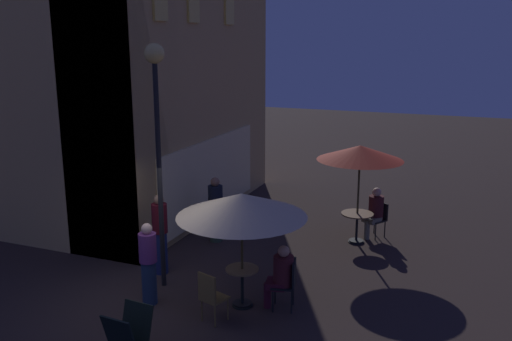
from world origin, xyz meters
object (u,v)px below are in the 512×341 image
street_lamp_near_corner (157,110)px  cafe_chair_2 (378,216)px  patron_standing_3 (148,264)px  menu_sandwich_board (129,335)px  patron_seated_1 (375,209)px  cafe_table_1 (357,220)px  patio_umbrella_1 (360,153)px  patron_standing_2 (216,209)px  patron_standing_4 (160,234)px  cafe_chair_1 (289,280)px  cafe_table_0 (242,281)px  patio_umbrella_0 (242,205)px  patron_seated_0 (281,273)px  cafe_chair_0 (211,294)px

street_lamp_near_corner → cafe_chair_2: street_lamp_near_corner is taller
street_lamp_near_corner → patron_standing_3: 2.92m
menu_sandwich_board → patron_seated_1: (7.00, -2.60, 0.30)m
cafe_table_1 → patio_umbrella_1: 1.70m
patron_standing_2 → patron_standing_4: size_ratio=0.93×
patron_standing_2 → patio_umbrella_1: bearing=-121.3°
cafe_chair_1 → cafe_table_0: bearing=0.0°
patio_umbrella_0 → patron_seated_1: patio_umbrella_0 is taller
cafe_table_1 → patio_umbrella_0: (-4.11, 1.33, 1.42)m
cafe_chair_1 → patron_seated_0: 0.20m
cafe_table_0 → cafe_chair_0: cafe_chair_0 is taller
patron_seated_0 → patron_seated_1: bearing=-114.7°
menu_sandwich_board → patio_umbrella_0: 2.96m
patio_umbrella_1 → cafe_chair_2: 1.91m
cafe_table_1 → patron_seated_1: patron_seated_1 is taller
menu_sandwich_board → cafe_chair_1: cafe_chair_1 is taller
street_lamp_near_corner → patron_standing_4: street_lamp_near_corner is taller
cafe_chair_0 → menu_sandwich_board: bearing=174.7°
patio_umbrella_0 → menu_sandwich_board: bearing=158.4°
patron_standing_2 → cafe_chair_1: bearing=174.8°
street_lamp_near_corner → cafe_table_0: size_ratio=6.45×
patron_standing_4 → cafe_table_0: bearing=55.0°
cafe_table_1 → patron_standing_3: bearing=147.2°
cafe_chair_1 → patron_seated_0: (-0.03, 0.14, 0.14)m
patron_seated_0 → patron_standing_3: bearing=4.2°
patron_seated_1 → patron_standing_2: 4.03m
menu_sandwich_board → patron_seated_0: (2.51, -1.65, 0.27)m
menu_sandwich_board → cafe_chair_0: 1.68m
cafe_table_0 → patron_standing_3: bearing=108.7°
patio_umbrella_0 → patron_seated_0: patio_umbrella_0 is taller
cafe_table_0 → patron_standing_4: bearing=72.0°
street_lamp_near_corner → menu_sandwich_board: size_ratio=5.69×
menu_sandwich_board → patron_seated_0: patron_seated_0 is taller
cafe_table_0 → cafe_chair_2: bearing=-20.0°
menu_sandwich_board → patron_standing_3: 1.97m
patio_umbrella_1 → patron_standing_2: (-1.20, 3.30, -1.45)m
patio_umbrella_0 → patron_standing_2: patio_umbrella_0 is taller
patio_umbrella_0 → patron_standing_3: (-0.57, 1.69, -1.18)m
patron_standing_2 → patron_standing_4: patron_standing_4 is taller
cafe_table_0 → patron_seated_0: 0.76m
cafe_chair_0 → patron_seated_0: bearing=-27.3°
cafe_chair_0 → cafe_chair_1: (1.00, -1.12, 0.02)m
patron_standing_2 → cafe_chair_0: bearing=153.3°
patio_umbrella_0 → patron_standing_4: (0.72, 2.22, -1.10)m
cafe_chair_1 → patron_standing_4: bearing=-22.5°
patron_seated_0 → street_lamp_near_corner: bearing=-14.0°
menu_sandwich_board → cafe_table_0: bearing=-17.3°
patron_standing_3 → patron_standing_4: bearing=81.9°
patio_umbrella_0 → patron_standing_4: patio_umbrella_0 is taller
menu_sandwich_board → patron_standing_4: size_ratio=0.49×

